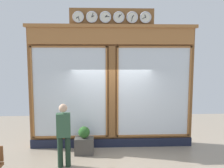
# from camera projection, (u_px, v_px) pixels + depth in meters

# --- Properties ---
(shop_facade) EXTENTS (5.29, 0.42, 4.36)m
(shop_facade) POSITION_uv_depth(u_px,v_px,m) (112.00, 86.00, 7.47)
(shop_facade) COLOR brown
(shop_facade) RESTS_ON ground_plane
(pedestrian) EXTENTS (0.39, 0.27, 1.69)m
(pedestrian) POSITION_uv_depth(u_px,v_px,m) (64.00, 132.00, 6.10)
(pedestrian) COLOR #1C2F21
(pedestrian) RESTS_ON ground_plane
(planter_box) EXTENTS (0.56, 0.36, 0.50)m
(planter_box) POSITION_uv_depth(u_px,v_px,m) (84.00, 146.00, 6.99)
(planter_box) COLOR #4C4742
(planter_box) RESTS_ON ground_plane
(planter_shrub) EXTENTS (0.34, 0.34, 0.34)m
(planter_shrub) POSITION_uv_depth(u_px,v_px,m) (84.00, 132.00, 6.94)
(planter_shrub) COLOR #285623
(planter_shrub) RESTS_ON planter_box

